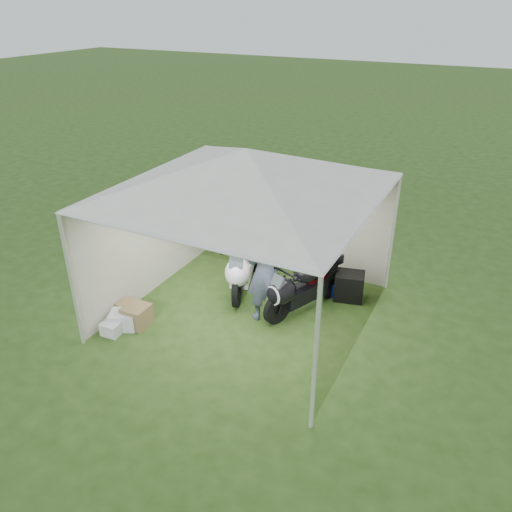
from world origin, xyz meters
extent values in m
plane|color=#233C12|center=(0.00, 0.00, 0.00)|extent=(80.00, 80.00, 0.00)
cylinder|color=silver|center=(-2.00, -2.00, 1.15)|extent=(0.06, 0.06, 2.30)
cylinder|color=silver|center=(2.00, -2.00, 1.15)|extent=(0.06, 0.06, 2.30)
cylinder|color=silver|center=(-2.00, 2.00, 1.15)|extent=(0.06, 0.06, 2.30)
cylinder|color=silver|center=(2.00, 2.00, 1.15)|extent=(0.06, 0.06, 2.30)
cube|color=beige|center=(0.00, 2.00, 1.15)|extent=(4.00, 0.02, 2.30)
cube|color=beige|center=(-2.00, 0.00, 1.15)|extent=(0.02, 4.00, 2.30)
cube|color=beige|center=(2.00, 0.00, 1.15)|extent=(0.02, 4.00, 2.30)
pyramid|color=silver|center=(0.00, 0.00, 2.65)|extent=(5.66, 5.66, 0.70)
cube|color=#99A5B7|center=(-1.65, 1.98, 1.85)|extent=(0.22, 0.02, 0.28)
cube|color=#99A5B7|center=(-1.30, 1.98, 1.85)|extent=(0.22, 0.02, 0.28)
cube|color=#99A5B7|center=(-0.95, 1.98, 1.85)|extent=(0.22, 0.01, 0.28)
cube|color=#99A5B7|center=(-0.60, 1.98, 1.85)|extent=(0.22, 0.01, 0.28)
cube|color=#99A5B7|center=(-1.65, 1.98, 1.55)|extent=(0.22, 0.02, 0.28)
cube|color=#99A5B7|center=(-1.30, 1.98, 1.55)|extent=(0.22, 0.01, 0.28)
cube|color=#99A5B7|center=(-0.95, 1.98, 1.55)|extent=(0.22, 0.02, 0.28)
cube|color=#99A5B7|center=(-0.60, 1.98, 1.55)|extent=(0.22, 0.01, 0.28)
cylinder|color=#D8590C|center=(0.20, 1.97, 1.95)|extent=(3.20, 0.02, 0.02)
cylinder|color=black|center=(-0.28, 0.13, 0.31)|extent=(0.30, 0.61, 0.61)
cylinder|color=black|center=(-0.76, 1.48, 0.31)|extent=(0.35, 0.63, 0.61)
cube|color=white|center=(-0.51, 0.75, 0.39)|extent=(0.66, 1.03, 0.31)
ellipsoid|color=white|center=(-0.31, 0.22, 0.63)|extent=(0.64, 0.73, 0.51)
ellipsoid|color=white|center=(-0.54, 0.85, 0.80)|extent=(0.64, 0.75, 0.36)
cube|color=black|center=(-0.68, 1.24, 0.74)|extent=(0.46, 0.67, 0.14)
cube|color=white|center=(-0.79, 1.55, 0.82)|extent=(0.32, 0.37, 0.18)
cube|color=black|center=(-0.64, 1.14, 0.56)|extent=(0.29, 0.56, 0.10)
cube|color=#3F474C|center=(-0.27, 0.11, 0.90)|extent=(0.28, 0.22, 0.22)
cylinder|color=black|center=(0.60, -0.04, 0.29)|extent=(0.31, 0.56, 0.57)
cylinder|color=black|center=(1.12, 1.19, 0.29)|extent=(0.35, 0.58, 0.57)
cube|color=black|center=(0.84, 0.53, 0.36)|extent=(0.65, 0.96, 0.29)
ellipsoid|color=black|center=(0.64, 0.05, 0.59)|extent=(0.62, 0.69, 0.48)
ellipsoid|color=black|center=(0.88, 0.62, 0.74)|extent=(0.61, 0.70, 0.34)
cube|color=black|center=(1.03, 0.97, 0.69)|extent=(0.45, 0.62, 0.13)
cube|color=black|center=(1.15, 1.26, 0.76)|extent=(0.30, 0.34, 0.17)
cube|color=#8A040A|center=(0.99, 0.88, 0.52)|extent=(0.29, 0.52, 0.10)
cube|color=#3F474C|center=(0.60, -0.06, 0.84)|extent=(0.26, 0.22, 0.20)
cylinder|color=white|center=(0.56, -0.14, 0.59)|extent=(0.32, 0.15, 0.34)
cube|color=blue|center=(1.16, 1.28, 0.14)|extent=(0.43, 0.35, 0.28)
imported|color=black|center=(-0.41, 1.50, 0.84)|extent=(1.01, 0.92, 1.68)
imported|color=slate|center=(0.32, 0.02, 0.91)|extent=(0.75, 0.79, 1.82)
cube|color=black|center=(1.47, 1.28, 0.26)|extent=(0.61, 0.54, 0.53)
cube|color=#B6BBBF|center=(-1.68, -1.36, 0.15)|extent=(0.55, 0.50, 0.30)
cube|color=brown|center=(-1.52, -1.19, 0.19)|extent=(0.42, 0.42, 0.37)
cube|color=#B2B5BA|center=(-1.73, -1.61, 0.11)|extent=(0.32, 0.28, 0.23)
cube|color=brown|center=(-1.75, -1.09, 0.15)|extent=(0.49, 0.39, 0.29)
camera|label=1|loc=(3.53, -6.62, 5.05)|focal=35.00mm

